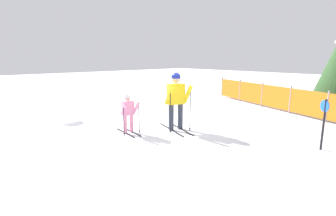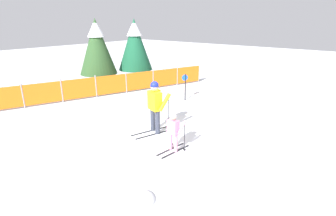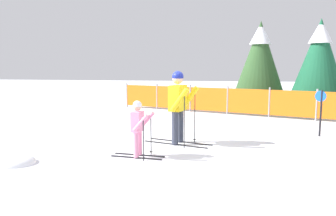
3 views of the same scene
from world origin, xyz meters
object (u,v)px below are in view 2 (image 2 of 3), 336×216
at_px(safety_fence, 112,84).
at_px(skier_adult, 155,103).
at_px(skier_child, 174,129).
at_px(conifer_near, 135,44).
at_px(trail_marker, 185,84).
at_px(conifer_far, 97,46).

bearing_deg(safety_fence, skier_adult, -113.37).
xyz_separation_m(skier_child, conifer_near, (5.35, 6.94, 1.55)).
bearing_deg(safety_fence, trail_marker, -64.65).
distance_m(safety_fence, conifer_far, 2.47).
bearing_deg(skier_child, conifer_far, 73.14).
bearing_deg(conifer_near, trail_marker, -104.69).
xyz_separation_m(skier_child, trail_marker, (4.21, 2.60, 0.09)).
bearing_deg(trail_marker, conifer_far, 101.10).
distance_m(skier_adult, skier_child, 1.46).
xyz_separation_m(skier_adult, conifer_near, (4.69, 5.69, 1.20)).
bearing_deg(trail_marker, safety_fence, 115.35).
bearing_deg(skier_child, skier_adult, 68.43).
xyz_separation_m(skier_adult, safety_fence, (2.00, 4.63, -0.49)).
relative_size(conifer_far, conifer_near, 1.01).
xyz_separation_m(safety_fence, conifer_near, (2.69, 1.06, 1.69)).
xyz_separation_m(skier_adult, conifer_far, (2.58, 6.33, 1.21)).
height_order(skier_adult, trail_marker, skier_adult).
bearing_deg(skier_adult, conifer_near, 67.93).
distance_m(skier_adult, conifer_far, 6.94).
xyz_separation_m(skier_child, conifer_far, (3.24, 7.58, 1.56)).
bearing_deg(conifer_near, skier_adult, -129.51).
height_order(conifer_far, conifer_near, conifer_far).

